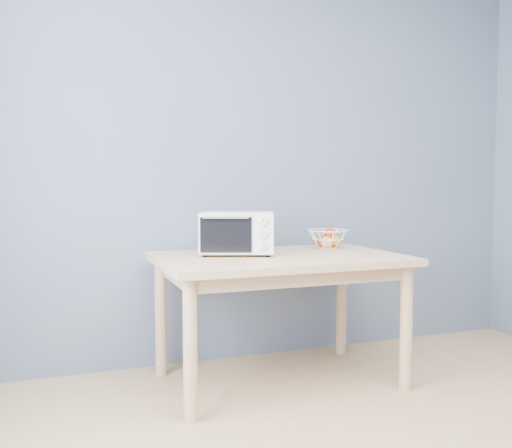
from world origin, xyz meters
name	(u,v)px	position (x,y,z in m)	size (l,w,h in m)	color
dining_table	(279,272)	(-0.08, 1.70, 0.65)	(1.40, 0.90, 0.75)	tan
toaster_oven	(234,232)	(-0.31, 1.81, 0.88)	(0.49, 0.41, 0.25)	silver
fruit_basket	(328,239)	(0.35, 1.91, 0.81)	(0.30, 0.30, 0.13)	white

